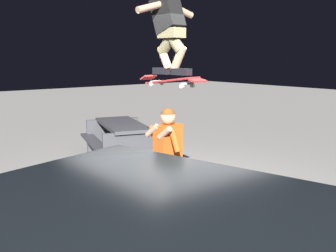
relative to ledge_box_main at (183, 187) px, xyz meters
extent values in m
plane|color=gray|center=(0.25, -0.03, -0.27)|extent=(40.00, 40.00, 0.00)
cube|color=#38383D|center=(0.00, 0.00, 0.00)|extent=(1.87, 0.71, 0.53)
cube|color=#2D3856|center=(-0.01, 0.27, 0.33)|extent=(0.32, 0.20, 0.12)
cube|color=#D15119|center=(-0.01, 0.27, 0.64)|extent=(0.21, 0.35, 0.50)
sphere|color=tan|center=(-0.01, 0.27, 0.99)|extent=(0.20, 0.20, 0.20)
sphere|color=brown|center=(-0.01, 0.27, 1.01)|extent=(0.19, 0.19, 0.19)
cylinder|color=#D15119|center=(-0.21, 0.32, 0.71)|extent=(0.19, 0.09, 0.29)
cylinder|color=tan|center=(-0.14, 0.42, 0.81)|extent=(0.24, 0.08, 0.19)
cylinder|color=#D15119|center=(0.19, 0.33, 0.71)|extent=(0.19, 0.09, 0.29)
cylinder|color=tan|center=(0.10, 0.43, 0.81)|extent=(0.24, 0.08, 0.19)
cylinder|color=#2D3856|center=(-0.11, 0.46, 0.31)|extent=(0.16, 0.41, 0.14)
cylinder|color=#2D3856|center=(-0.12, 0.66, 0.02)|extent=(0.11, 0.11, 0.49)
cube|color=black|center=(-0.12, 0.71, -0.23)|extent=(0.11, 0.26, 0.08)
cylinder|color=#2D3856|center=(0.07, 0.47, 0.31)|extent=(0.16, 0.41, 0.14)
cylinder|color=#2D3856|center=(0.06, 0.67, 0.02)|extent=(0.11, 0.11, 0.49)
cube|color=black|center=(0.06, 0.72, -0.23)|extent=(0.11, 0.26, 0.08)
cube|color=#B72D2D|center=(-0.08, 0.27, 1.45)|extent=(0.81, 0.24, 0.12)
cube|color=#B72D2D|center=(0.37, 0.29, 1.47)|extent=(0.13, 0.21, 0.07)
cube|color=#B72D2D|center=(-0.53, 0.25, 1.47)|extent=(0.13, 0.21, 0.04)
cube|color=#99999E|center=(0.20, 0.28, 1.42)|extent=(0.07, 0.16, 0.04)
cylinder|color=white|center=(0.20, 0.37, 1.40)|extent=(0.06, 0.03, 0.05)
cylinder|color=white|center=(0.20, 0.19, 1.40)|extent=(0.06, 0.03, 0.05)
cube|color=#99999E|center=(-0.36, 0.26, 1.42)|extent=(0.07, 0.16, 0.04)
cylinder|color=white|center=(-0.36, 0.35, 1.40)|extent=(0.06, 0.03, 0.05)
cylinder|color=white|center=(-0.36, 0.17, 1.40)|extent=(0.06, 0.03, 0.05)
cube|color=black|center=(0.10, 0.28, 1.56)|extent=(0.26, 0.11, 0.08)
cube|color=black|center=(-0.26, 0.26, 1.56)|extent=(0.26, 0.11, 0.08)
cylinder|color=tan|center=(0.05, 0.28, 1.72)|extent=(0.24, 0.11, 0.31)
cylinder|color=#736D4B|center=(-0.03, 0.27, 1.92)|extent=(0.34, 0.15, 0.33)
cylinder|color=tan|center=(-0.21, 0.26, 1.72)|extent=(0.24, 0.11, 0.31)
cylinder|color=#736D4B|center=(-0.13, 0.27, 1.92)|extent=(0.34, 0.15, 0.33)
cube|color=#736D4B|center=(-0.08, 0.27, 2.02)|extent=(0.31, 0.21, 0.12)
cube|color=black|center=(0.00, 0.27, 2.26)|extent=(0.46, 0.24, 0.52)
cylinder|color=tan|center=(0.01, 0.49, 2.32)|extent=(0.10, 0.45, 0.19)
cylinder|color=tan|center=(0.03, 0.05, 2.32)|extent=(0.10, 0.45, 0.19)
cube|color=#38383D|center=(1.96, 0.39, -0.24)|extent=(1.27, 1.19, 0.06)
cube|color=#38383D|center=(1.96, 0.39, -0.17)|extent=(1.23, 1.17, 0.35)
cube|color=#38383D|center=(1.96, 0.81, -0.18)|extent=(0.89, 0.34, 0.17)
cube|color=#38383D|center=(1.96, -0.03, -0.18)|extent=(0.89, 0.34, 0.17)
cube|color=#38383D|center=(2.48, -0.60, 0.45)|extent=(1.83, 1.17, 0.06)
cube|color=#38383D|center=(2.64, -0.07, 0.15)|extent=(1.69, 0.74, 0.04)
cube|color=#38383D|center=(2.31, -1.12, 0.15)|extent=(1.69, 0.74, 0.04)
cube|color=#38383D|center=(3.21, -0.83, 0.09)|extent=(0.38, 1.07, 0.72)
cube|color=#38383D|center=(1.74, -0.37, 0.09)|extent=(0.38, 1.07, 0.72)
cylinder|color=black|center=(-2.58, 0.89, 0.58)|extent=(0.54, 0.54, 0.06)
camera|label=1|loc=(-3.83, 3.33, 1.73)|focal=41.76mm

